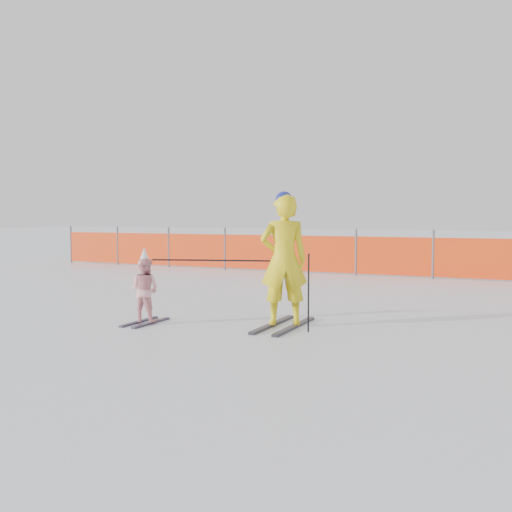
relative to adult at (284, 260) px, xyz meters
The scene contains 5 objects.
ground 1.15m from the adult, 143.39° to the right, with size 120.00×120.00×0.00m, color white.
adult is the anchor object (origin of this frame).
child 2.12m from the adult, 162.34° to the right, with size 0.48×0.87×1.13m.
ski_poles 0.55m from the adult, 148.85° to the right, with size 2.32×0.57×1.08m.
safety_fence 7.82m from the adult, 107.40° to the left, with size 17.43×0.06×1.25m.
Camera 1 is at (3.60, -7.14, 1.59)m, focal length 40.00 mm.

